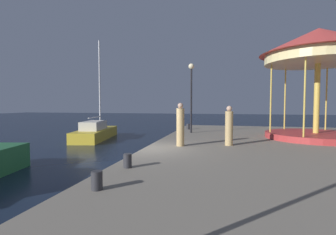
% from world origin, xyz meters
% --- Properties ---
extents(ground_plane, '(120.00, 120.00, 0.00)m').
position_xyz_m(ground_plane, '(0.00, 0.00, 0.00)').
color(ground_plane, black).
extents(sailboat_yellow, '(2.84, 6.07, 7.59)m').
position_xyz_m(sailboat_yellow, '(-6.21, 7.16, 0.55)').
color(sailboat_yellow, gold).
rests_on(sailboat_yellow, ground).
extents(carousel, '(5.81, 5.81, 5.74)m').
position_xyz_m(carousel, '(7.92, 4.72, 5.11)').
color(carousel, '#B23333').
rests_on(carousel, quay_dock).
extents(lamp_post_mid_promenade, '(0.36, 0.36, 4.37)m').
position_xyz_m(lamp_post_mid_promenade, '(1.15, 5.97, 3.78)').
color(lamp_post_mid_promenade, black).
rests_on(lamp_post_mid_promenade, quay_dock).
extents(bollard_north, '(0.24, 0.24, 0.40)m').
position_xyz_m(bollard_north, '(0.65, 8.11, 1.00)').
color(bollard_north, '#2D2D33').
rests_on(bollard_north, quay_dock).
extents(bollard_center, '(0.24, 0.24, 0.40)m').
position_xyz_m(bollard_center, '(0.57, -3.21, 1.00)').
color(bollard_center, '#2D2D33').
rests_on(bollard_center, quay_dock).
extents(bollard_south, '(0.24, 0.24, 0.40)m').
position_xyz_m(bollard_south, '(0.65, -5.10, 1.00)').
color(bollard_south, '#2D2D33').
rests_on(bollard_south, quay_dock).
extents(person_by_the_water, '(0.34, 0.34, 1.87)m').
position_xyz_m(person_by_the_water, '(1.38, 0.83, 1.68)').
color(person_by_the_water, tan).
rests_on(person_by_the_water, quay_dock).
extents(person_mid_promenade, '(0.34, 0.34, 1.74)m').
position_xyz_m(person_mid_promenade, '(3.43, 1.47, 1.62)').
color(person_mid_promenade, tan).
rests_on(person_mid_promenade, quay_dock).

